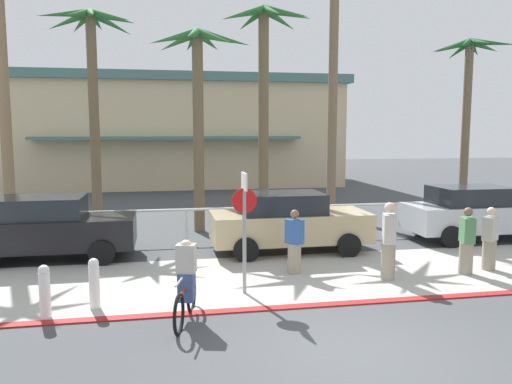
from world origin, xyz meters
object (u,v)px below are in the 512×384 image
palm_tree_1 (1,42)px  car_tan_2 (288,222)px  stop_sign_bike_lane (244,215)px  bollard_1 (45,291)px  palm_tree_2 (92,59)px  palm_tree_6 (468,79)px  pedestrian_1 (467,244)px  palm_tree_5 (335,22)px  car_black_1 (47,227)px  pedestrian_0 (294,245)px  cyclist_red_0 (186,283)px  pedestrian_3 (490,242)px  bollard_0 (94,283)px  car_silver_3 (475,212)px  pedestrian_2 (389,244)px  palm_tree_3 (198,80)px

palm_tree_1 → car_tan_2: bearing=-26.3°
stop_sign_bike_lane → bollard_1: stop_sign_bike_lane is taller
palm_tree_2 → palm_tree_6: size_ratio=1.05×
stop_sign_bike_lane → pedestrian_1: stop_sign_bike_lane is taller
palm_tree_5 → car_black_1: (-9.63, -5.13, -6.64)m
bollard_1 → pedestrian_1: bearing=7.3°
palm_tree_1 → pedestrian_0: (8.02, -6.35, -5.50)m
stop_sign_bike_lane → cyclist_red_0: 2.05m
car_black_1 → pedestrian_3: size_ratio=2.80×
bollard_0 → cyclist_red_0: 1.94m
car_tan_2 → palm_tree_5: bearing=59.9°
bollard_0 → cyclist_red_0: (1.71, -0.89, 0.18)m
palm_tree_1 → car_silver_3: palm_tree_1 is taller
bollard_1 → car_tan_2: size_ratio=0.23×
pedestrian_1 → pedestrian_2: bearing=-176.8°
palm_tree_5 → pedestrian_3: size_ratio=6.39×
palm_tree_6 → pedestrian_2: 13.71m
pedestrian_1 → pedestrian_2: 2.04m
car_black_1 → car_silver_3: (12.63, 0.16, 0.00)m
stop_sign_bike_lane → pedestrian_2: bearing=5.9°
bollard_1 → pedestrian_1: (9.23, 1.18, 0.23)m
stop_sign_bike_lane → pedestrian_3: (6.18, 0.68, -0.96)m
stop_sign_bike_lane → car_silver_3: bearing=26.3°
car_tan_2 → pedestrian_1: size_ratio=2.72×
pedestrian_0 → palm_tree_1: bearing=141.6°
car_silver_3 → palm_tree_6: bearing=60.4°
palm_tree_2 → car_silver_3: 14.04m
palm_tree_6 → car_black_1: 18.12m
palm_tree_3 → palm_tree_5: (5.39, 2.14, 2.46)m
palm_tree_5 → car_silver_3: size_ratio=2.28×
car_silver_3 → pedestrian_3: car_silver_3 is taller
palm_tree_2 → pedestrian_0: 10.96m
cyclist_red_0 → pedestrian_1: 6.92m
car_black_1 → pedestrian_0: bearing=-22.5°
stop_sign_bike_lane → palm_tree_2: bearing=113.6°
bollard_1 → stop_sign_bike_lane: bearing=10.6°
pedestrian_2 → pedestrian_3: (2.80, 0.33, -0.13)m
car_silver_3 → bollard_0: bearing=-158.5°
palm_tree_3 → car_black_1: bearing=-144.8°
car_silver_3 → cyclist_red_0: 10.60m
palm_tree_3 → pedestrian_1: 9.61m
car_silver_3 → pedestrian_1: 4.30m
bollard_1 → palm_tree_2: size_ratio=0.13×
pedestrian_1 → stop_sign_bike_lane: bearing=-175.1°
stop_sign_bike_lane → cyclist_red_0: size_ratio=1.44×
bollard_0 → car_silver_3: size_ratio=0.23×
palm_tree_2 → palm_tree_3: size_ratio=1.15×
palm_tree_6 → palm_tree_3: bearing=-163.7°
bollard_0 → palm_tree_2: (-1.04, 9.56, 5.45)m
palm_tree_5 → pedestrian_3: palm_tree_5 is taller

